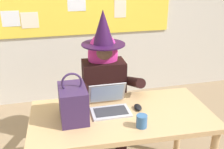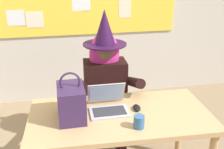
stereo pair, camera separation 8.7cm
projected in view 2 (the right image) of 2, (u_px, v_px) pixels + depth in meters
The scene contains 7 objects.
desk_main at pixel (120, 124), 2.15m from camera, with size 1.47×0.80×0.73m.
chair_at_desk at pixel (104, 100), 2.87m from camera, with size 0.43×0.43×0.88m.
person_costumed at pixel (106, 79), 2.65m from camera, with size 0.61×0.69×1.46m.
laptop at pixel (108, 104), 2.16m from camera, with size 0.31×0.30×0.21m.
computer_mouse at pixel (137, 108), 2.17m from camera, with size 0.06×0.10×0.03m, color black.
handbag at pixel (71, 102), 2.01m from camera, with size 0.20×0.30×0.38m.
coffee_mug at pixel (139, 122), 1.92m from camera, with size 0.08×0.08×0.10m, color #336099.
Camera 2 is at (-0.47, -1.65, 1.82)m, focal length 42.83 mm.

